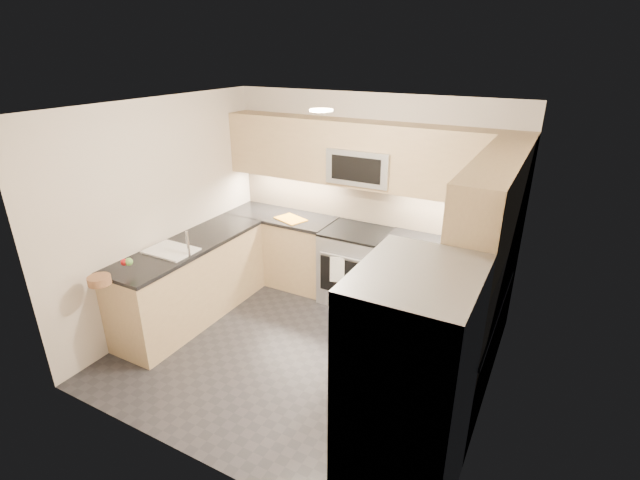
{
  "coord_description": "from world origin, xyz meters",
  "views": [
    {
      "loc": [
        2.07,
        -3.49,
        2.98
      ],
      "look_at": [
        0.0,
        0.35,
        1.15
      ],
      "focal_mm": 26.0,
      "sensor_mm": 36.0,
      "label": 1
    }
  ],
  "objects": [
    {
      "name": "wall_right",
      "position": [
        1.8,
        0.0,
        1.25
      ],
      "size": [
        0.02,
        3.2,
        2.5
      ],
      "primitive_type": "cube",
      "color": "beige",
      "rests_on": "floor"
    },
    {
      "name": "gas_range",
      "position": [
        0.0,
        1.28,
        0.46
      ],
      "size": [
        0.76,
        0.65,
        0.91
      ],
      "primitive_type": "cube",
      "color": "#A4A6AC",
      "rests_on": "floor"
    },
    {
      "name": "backsplash_right",
      "position": [
        1.8,
        0.45,
        1.2
      ],
      "size": [
        0.01,
        2.3,
        0.51
      ],
      "primitive_type": "cube",
      "color": "#C4AD8D",
      "rests_on": "wall_right"
    },
    {
      "name": "upper_cab_back",
      "position": [
        0.0,
        1.43,
        1.83
      ],
      "size": [
        3.6,
        0.35,
        0.75
      ],
      "primitive_type": "cube",
      "color": "tan",
      "rests_on": "wall_back"
    },
    {
      "name": "wall_left",
      "position": [
        -1.8,
        0.0,
        1.25
      ],
      "size": [
        0.02,
        3.2,
        2.5
      ],
      "primitive_type": "cube",
      "color": "beige",
      "rests_on": "floor"
    },
    {
      "name": "backsplash_back",
      "position": [
        0.0,
        1.6,
        1.2
      ],
      "size": [
        3.6,
        0.01,
        0.51
      ],
      "primitive_type": "cube",
      "color": "#C4AD8D",
      "rests_on": "wall_back"
    },
    {
      "name": "upper_cab_right",
      "position": [
        1.62,
        0.28,
        1.83
      ],
      "size": [
        0.35,
        1.95,
        0.75
      ],
      "primitive_type": "cube",
      "color": "tan",
      "rests_on": "wall_right"
    },
    {
      "name": "fridge_handle_right",
      "position": [
        1.08,
        -0.97,
        0.95
      ],
      "size": [
        0.02,
        0.02,
        1.2
      ],
      "primitive_type": "cylinder",
      "color": "#B2B5BA",
      "rests_on": "refrigerator"
    },
    {
      "name": "base_cab_peninsula",
      "position": [
        -1.5,
        0.0,
        0.45
      ],
      "size": [
        0.6,
        2.0,
        0.9
      ],
      "primitive_type": "cube",
      "color": "tan",
      "rests_on": "floor"
    },
    {
      "name": "floor",
      "position": [
        0.0,
        0.0,
        0.0
      ],
      "size": [
        3.6,
        3.2,
        0.0
      ],
      "primitive_type": "cube",
      "color": "#232328",
      "rests_on": "ground"
    },
    {
      "name": "microwave_door",
      "position": [
        0.0,
        1.2,
        1.7
      ],
      "size": [
        0.6,
        0.01,
        0.28
      ],
      "primitive_type": "cube",
      "color": "black",
      "rests_on": "microwave"
    },
    {
      "name": "base_cab_back_left",
      "position": [
        -1.09,
        1.3,
        0.45
      ],
      "size": [
        1.42,
        0.6,
        0.9
      ],
      "primitive_type": "cube",
      "color": "tan",
      "rests_on": "floor"
    },
    {
      "name": "ceiling",
      "position": [
        0.0,
        0.0,
        2.5
      ],
      "size": [
        3.6,
        3.2,
        0.02
      ],
      "primitive_type": "cube",
      "color": "beige",
      "rests_on": "wall_back"
    },
    {
      "name": "wall_back",
      "position": [
        0.0,
        1.6,
        1.25
      ],
      "size": [
        3.6,
        0.02,
        2.5
      ],
      "primitive_type": "cube",
      "color": "beige",
      "rests_on": "floor"
    },
    {
      "name": "countertop_back_left",
      "position": [
        -1.09,
        1.3,
        0.92
      ],
      "size": [
        1.42,
        0.63,
        0.04
      ],
      "primitive_type": "cube",
      "color": "black",
      "rests_on": "base_cab_back_left"
    },
    {
      "name": "range_cooktop",
      "position": [
        0.0,
        1.28,
        0.92
      ],
      "size": [
        0.76,
        0.65,
        0.03
      ],
      "primitive_type": "cube",
      "color": "black",
      "rests_on": "gas_range"
    },
    {
      "name": "base_cab_right",
      "position": [
        1.5,
        0.15,
        0.45
      ],
      "size": [
        0.6,
        1.7,
        0.9
      ],
      "primitive_type": "cube",
      "color": "tan",
      "rests_on": "floor"
    },
    {
      "name": "oven_door_glass",
      "position": [
        0.0,
        0.95,
        0.45
      ],
      "size": [
        0.62,
        0.02,
        0.45
      ],
      "primitive_type": "cube",
      "color": "black",
      "rests_on": "gas_range"
    },
    {
      "name": "refrigerator",
      "position": [
        1.45,
        -1.15,
        0.9
      ],
      "size": [
        0.7,
        0.9,
        1.8
      ],
      "primitive_type": "cube",
      "color": "gray",
      "rests_on": "floor"
    },
    {
      "name": "fridge_handle_left",
      "position": [
        1.08,
        -1.33,
        0.95
      ],
      "size": [
        0.02,
        0.02,
        1.2
      ],
      "primitive_type": "cylinder",
      "color": "#B2B5BA",
      "rests_on": "refrigerator"
    },
    {
      "name": "wall_front",
      "position": [
        0.0,
        -1.6,
        1.25
      ],
      "size": [
        3.6,
        0.02,
        2.5
      ],
      "primitive_type": "cube",
      "color": "beige",
      "rests_on": "floor"
    },
    {
      "name": "dish_towel_check",
      "position": [
        -0.07,
        0.91,
        0.55
      ],
      "size": [
        0.17,
        0.06,
        0.32
      ],
      "primitive_type": "cube",
      "rotation": [
        0.0,
        0.0,
        0.28
      ],
      "color": "white",
      "rests_on": "oven_handle"
    },
    {
      "name": "fruit_apple",
      "position": [
        -1.51,
        -0.83,
        1.05
      ],
      "size": [
        0.07,
        0.07,
        0.07
      ],
      "primitive_type": "sphere",
      "color": "#AA1317",
      "rests_on": "fruit_basket"
    },
    {
      "name": "base_cab_back_right",
      "position": [
        1.09,
        1.3,
        0.45
      ],
      "size": [
        1.42,
        0.6,
        0.9
      ],
      "primitive_type": "cube",
      "color": "tan",
      "rests_on": "floor"
    },
    {
      "name": "fruit_basket",
      "position": [
        -1.54,
        -1.11,
        0.98
      ],
      "size": [
        0.23,
        0.23,
        0.08
      ],
      "primitive_type": "cylinder",
      "rotation": [
        0.0,
        0.0,
        -0.12
      ],
      "color": "#8F6243",
      "rests_on": "countertop_peninsula"
    },
    {
      "name": "sink_basin",
      "position": [
        -1.5,
        -0.25,
        0.88
      ],
      "size": [
        0.52,
        0.38,
        0.16
      ],
      "primitive_type": "cube",
      "color": "white",
      "rests_on": "base_cab_peninsula"
    },
    {
      "name": "countertop_back_right",
      "position": [
        1.09,
        1.3,
        0.92
      ],
      "size": [
        1.42,
        0.63,
        0.04
      ],
      "primitive_type": "cube",
      "color": "black",
      "rests_on": "base_cab_back_right"
    },
    {
      "name": "utensil_bowl",
      "position": [
        1.61,
        1.16,
        1.03
      ],
      "size": [
        0.36,
        0.36,
        0.17
      ],
      "primitive_type": "cylinder",
      "rotation": [
        0.0,
        0.0,
        -0.24
      ],
      "color": "#53C157",
      "rests_on": "countertop_back_right"
    },
    {
      "name": "microwave",
      "position": [
        0.0,
        1.4,
        1.7
      ],
      "size": [
        0.76,
        0.4,
        0.4
      ],
      "primitive_type": "cube",
      "color": "#A1A5A9",
      "rests_on": "upper_cab_back"
    },
    {
      "name": "countertop_peninsula",
      "position": [
        -1.5,
        0.0,
        0.92
      ],
      "size": [
        0.63,
        2.0,
        0.04
      ],
      "primitive_type": "cube",
      "color": "black",
      "rests_on": "base_cab_peninsula"
    },
    {
      "name": "countertop_right",
      "position": [
        1.5,
        0.15,
        0.92
      ],
      "size": [
        0.63,
        1.7,
        0.04
      ],
      "primitive_type": "cube",
      "color": "black",
      "rests_on": "base_cab_right"
    },
    {
      "name": "oven_handle",
      "position": [
        0.0,
        0.93,
        0.72
      ],
      "size": [
        0.6,
        0.02,
        0.02
      ],
      "primitive_type": "cylinder",
      "rotation": [
        0.0,
        1.57,
        0.0
      ],
      "color": "#B2B5BA",
      "rests_on": "gas_range"
    },
    {
      "name": "faucet",
      "position": [
        -1.24,
        -0.25,
        1.08
      ],
      "size": [
        0.03,
        0.03,
        0.28
      ],
      "primitive_type": "cylinder",
      "color": "silver",
      "rests_on": "countertop_peninsula"
    },
    {
      "name": "cutting_board",
      "position": [
        -0.89,
        1.21,
        0.95
      ],
      "size": [
        0.44,
        0.38,
        0.01
      ],
      "primitive_type": "cube",
      "rotation": [
        0.0,
        0.0,
        -0.34
      ],
      "color": "orange",
      "rests_on": "countertop_back_left"
    },
    {
      "name": "fruit_pear",
      "position": [
        -1.48,
        -0.81,
        1.05
      ],
      "size": [
        0.08,
        0.08,
        0.08
      ],
      "primitive_type": "sphere",
      "color": "#5D9D43",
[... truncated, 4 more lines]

